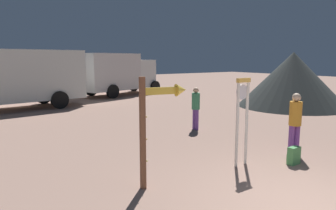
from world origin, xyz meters
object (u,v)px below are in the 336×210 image
(standing_clock, at_px, (242,113))
(backpack, at_px, (294,156))
(arrow_sign, at_px, (158,113))
(person_near_clock, at_px, (295,121))
(dome_tent, at_px, (292,80))
(person_distant, at_px, (196,106))
(box_truck_near, at_px, (17,77))
(box_truck_far, at_px, (116,73))

(standing_clock, distance_m, backpack, 1.68)
(arrow_sign, bearing_deg, backpack, -13.13)
(arrow_sign, relative_size, person_near_clock, 1.33)
(standing_clock, height_order, arrow_sign, arrow_sign)
(dome_tent, bearing_deg, standing_clock, -152.48)
(arrow_sign, distance_m, person_distant, 5.21)
(box_truck_near, xyz_separation_m, box_truck_far, (6.75, 2.71, -0.03))
(backpack, bearing_deg, box_truck_near, 107.60)
(standing_clock, distance_m, dome_tent, 10.42)
(standing_clock, xyz_separation_m, box_truck_far, (3.76, 14.91, 0.32))
(person_distant, xyz_separation_m, box_truck_near, (-4.52, 8.64, 0.77))
(standing_clock, bearing_deg, person_near_clock, -8.10)
(person_distant, relative_size, box_truck_far, 0.24)
(person_near_clock, relative_size, person_distant, 1.08)
(person_near_clock, bearing_deg, backpack, -146.41)
(person_distant, height_order, dome_tent, dome_tent)
(person_near_clock, bearing_deg, standing_clock, 171.90)
(backpack, xyz_separation_m, person_distant, (0.43, 4.26, 0.65))
(standing_clock, height_order, person_distant, standing_clock)
(box_truck_near, bearing_deg, person_near_clock, -69.01)
(person_near_clock, xyz_separation_m, backpack, (-0.68, -0.45, -0.72))
(person_near_clock, xyz_separation_m, box_truck_far, (1.98, 15.16, 0.66))
(backpack, bearing_deg, standing_clock, 147.17)
(arrow_sign, height_order, box_truck_near, box_truck_near)
(person_near_clock, bearing_deg, person_distant, 93.80)
(standing_clock, xyz_separation_m, arrow_sign, (-2.32, 0.09, 0.23))
(dome_tent, bearing_deg, box_truck_near, 148.89)
(person_near_clock, height_order, backpack, person_near_clock)
(arrow_sign, bearing_deg, person_near_clock, -4.78)
(arrow_sign, distance_m, box_truck_near, 12.13)
(backpack, bearing_deg, arrow_sign, 166.87)
(arrow_sign, xyz_separation_m, person_near_clock, (4.10, -0.34, -0.57))
(box_truck_near, distance_m, box_truck_far, 7.28)
(arrow_sign, height_order, dome_tent, dome_tent)
(standing_clock, height_order, box_truck_near, box_truck_near)
(box_truck_far, bearing_deg, backpack, -99.67)
(box_truck_near, distance_m, dome_tent, 14.29)
(dome_tent, bearing_deg, person_near_clock, -145.81)
(standing_clock, relative_size, backpack, 4.84)
(person_distant, relative_size, dome_tent, 0.28)
(standing_clock, height_order, person_near_clock, standing_clock)
(standing_clock, bearing_deg, dome_tent, 27.52)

